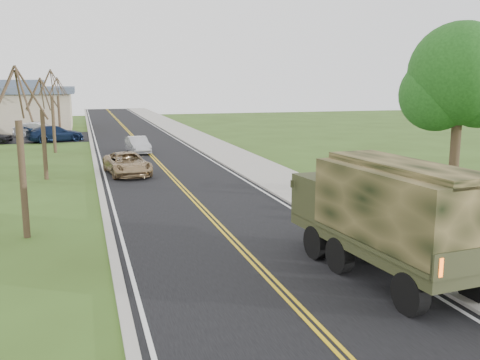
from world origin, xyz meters
name	(u,v)px	position (x,y,z in m)	size (l,w,h in m)	color
ground	(325,337)	(0.00, 0.00, 0.00)	(160.00, 160.00, 0.00)	#334A18
road	(138,141)	(0.00, 40.00, 0.01)	(8.00, 120.00, 0.01)	black
curb_right	(182,139)	(4.15, 40.00, 0.06)	(0.30, 120.00, 0.12)	#9E998E
sidewalk_right	(200,139)	(5.90, 40.00, 0.05)	(3.20, 120.00, 0.10)	#9E998E
curb_left	(91,142)	(-4.15, 40.00, 0.05)	(0.30, 120.00, 0.10)	#9E998E
leafy_tree	(460,82)	(11.00, 10.01, 5.49)	(4.83, 4.50, 8.10)	#38281C
bare_tree_a	(22,165)	(-7.00, 10.00, 2.63)	(1.93, 2.26, 6.08)	#38281C
bare_tree_b	(44,136)	(-7.00, 22.00, 2.48)	(1.83, 2.14, 5.73)	#38281C
bare_tree_c	(53,117)	(-7.00, 34.00, 2.78)	(2.04, 2.39, 6.42)	#38281C
bare_tree_d	(59,111)	(-7.00, 46.00, 2.55)	(1.88, 2.20, 5.91)	#38281C
military_truck	(388,211)	(3.22, 2.86, 1.96)	(3.02, 7.05, 3.42)	black
suv_champagne	(127,164)	(-2.42, 22.16, 0.67)	(2.23, 4.84, 1.35)	#957A54
sedan_silver	(138,145)	(-0.82, 31.82, 0.65)	(1.37, 3.92, 1.29)	#B0B1B5
pickup_navy	(445,182)	(11.71, 11.44, 0.76)	(2.12, 5.21, 1.51)	#0D1A32
lot_car_silver	(39,130)	(-9.06, 46.68, 0.75)	(1.59, 4.56, 1.50)	silver
lot_car_navy	(55,134)	(-7.28, 42.00, 0.74)	(2.08, 5.13, 1.49)	#0E1933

